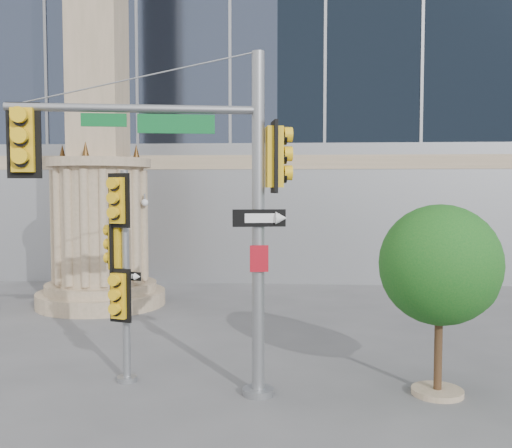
{
  "coord_description": "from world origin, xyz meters",
  "views": [
    {
      "loc": [
        0.65,
        -10.34,
        4.05
      ],
      "look_at": [
        -0.14,
        2.0,
        3.3
      ],
      "focal_mm": 40.0,
      "sensor_mm": 36.0,
      "label": 1
    }
  ],
  "objects": [
    {
      "name": "main_signal_pole",
      "position": [
        -1.19,
        0.44,
        4.13
      ],
      "size": [
        5.15,
        1.33,
        6.67
      ],
      "rotation": [
        0.0,
        0.0,
        0.17
      ],
      "color": "slate",
      "rests_on": "ground"
    },
    {
      "name": "monument",
      "position": [
        -6.0,
        9.0,
        5.52
      ],
      "size": [
        4.4,
        4.4,
        16.6
      ],
      "color": "#9A8868",
      "rests_on": "ground"
    },
    {
      "name": "secondary_signal_pole",
      "position": [
        -2.89,
        1.18,
        2.61
      ],
      "size": [
        0.77,
        0.71,
        4.45
      ],
      "rotation": [
        0.0,
        0.0,
        -0.31
      ],
      "color": "slate",
      "rests_on": "ground"
    },
    {
      "name": "street_tree",
      "position": [
        3.57,
        0.91,
        2.48
      ],
      "size": [
        2.42,
        2.36,
        3.76
      ],
      "color": "#9A8868",
      "rests_on": "ground"
    },
    {
      "name": "ground",
      "position": [
        0.0,
        0.0,
        0.0
      ],
      "size": [
        120.0,
        120.0,
        0.0
      ],
      "primitive_type": "plane",
      "color": "#545456",
      "rests_on": "ground"
    }
  ]
}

